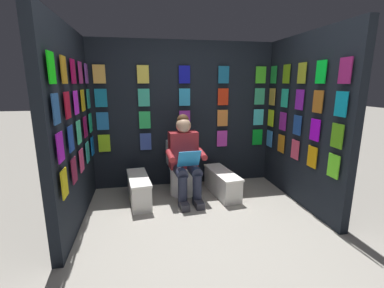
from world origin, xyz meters
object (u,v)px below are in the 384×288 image
object	(u,v)px
comic_longbox_far	(139,189)
toilet	(182,171)
person_reading	(185,157)
comic_longbox_near	(222,183)

from	to	relation	value
comic_longbox_far	toilet	bearing A→B (deg)	-165.18
person_reading	comic_longbox_far	distance (m)	0.77
toilet	comic_longbox_near	world-z (taller)	toilet
person_reading	toilet	bearing A→B (deg)	-90.59
person_reading	comic_longbox_far	world-z (taller)	person_reading
comic_longbox_near	comic_longbox_far	world-z (taller)	comic_longbox_far
comic_longbox_far	person_reading	bearing A→B (deg)	175.52
person_reading	comic_longbox_near	bearing A→B (deg)	177.98
toilet	person_reading	distance (m)	0.35
person_reading	comic_longbox_far	bearing A→B (deg)	-2.39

